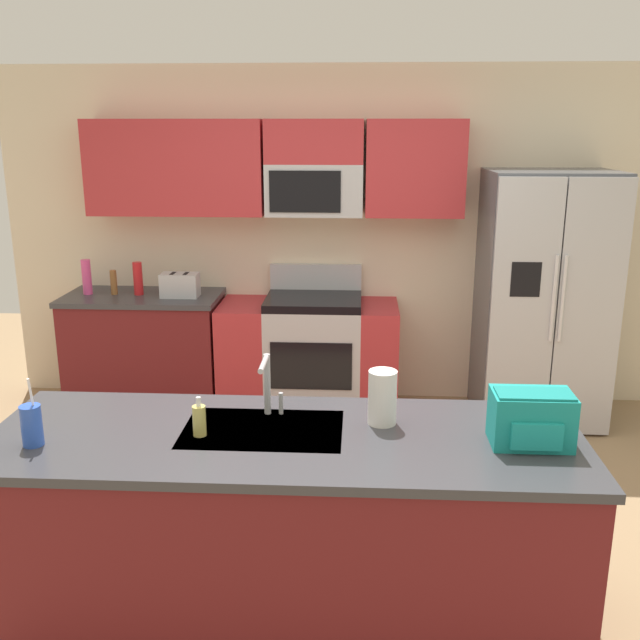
{
  "coord_description": "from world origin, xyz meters",
  "views": [
    {
      "loc": [
        0.19,
        -3.39,
        2.15
      ],
      "look_at": [
        -0.03,
        0.6,
        1.05
      ],
      "focal_mm": 39.69,
      "sensor_mm": 36.0,
      "label": 1
    }
  ],
  "objects_px": {
    "pepper_mill": "(114,282)",
    "bottle_pink": "(87,277)",
    "bottle_red": "(138,279)",
    "backpack": "(532,417)",
    "soap_dispenser": "(199,420)",
    "range_oven": "(309,354)",
    "sink_faucet": "(268,381)",
    "paper_towel_roll": "(382,397)",
    "refrigerator": "(543,299)",
    "drink_cup_blue": "(32,425)",
    "toaster": "(180,285)"
  },
  "relations": [
    {
      "from": "range_oven",
      "to": "paper_towel_roll",
      "type": "bearing_deg",
      "value": -78.17
    },
    {
      "from": "sink_faucet",
      "to": "pepper_mill",
      "type": "bearing_deg",
      "value": 123.01
    },
    {
      "from": "toaster",
      "to": "backpack",
      "type": "height_order",
      "value": "backpack"
    },
    {
      "from": "refrigerator",
      "to": "bottle_pink",
      "type": "height_order",
      "value": "refrigerator"
    },
    {
      "from": "toaster",
      "to": "drink_cup_blue",
      "type": "bearing_deg",
      "value": -89.06
    },
    {
      "from": "bottle_red",
      "to": "paper_towel_roll",
      "type": "height_order",
      "value": "bottle_red"
    },
    {
      "from": "refrigerator",
      "to": "toaster",
      "type": "distance_m",
      "value": 2.7
    },
    {
      "from": "drink_cup_blue",
      "to": "bottle_pink",
      "type": "bearing_deg",
      "value": 106.44
    },
    {
      "from": "bottle_pink",
      "to": "drink_cup_blue",
      "type": "distance_m",
      "value": 2.74
    },
    {
      "from": "bottle_red",
      "to": "paper_towel_roll",
      "type": "xyz_separation_m",
      "value": [
        1.8,
        -2.33,
        -0.01
      ]
    },
    {
      "from": "bottle_pink",
      "to": "sink_faucet",
      "type": "distance_m",
      "value": 2.84
    },
    {
      "from": "sink_faucet",
      "to": "toaster",
      "type": "bearing_deg",
      "value": 113.18
    },
    {
      "from": "pepper_mill",
      "to": "bottle_pink",
      "type": "height_order",
      "value": "bottle_pink"
    },
    {
      "from": "paper_towel_roll",
      "to": "backpack",
      "type": "relative_size",
      "value": 0.75
    },
    {
      "from": "backpack",
      "to": "paper_towel_roll",
      "type": "bearing_deg",
      "value": 163.35
    },
    {
      "from": "bottle_pink",
      "to": "backpack",
      "type": "xyz_separation_m",
      "value": [
        2.79,
        -2.51,
        -0.02
      ]
    },
    {
      "from": "range_oven",
      "to": "bottle_pink",
      "type": "xyz_separation_m",
      "value": [
        -1.7,
        -0.0,
        0.59
      ]
    },
    {
      "from": "toaster",
      "to": "bottle_pink",
      "type": "xyz_separation_m",
      "value": [
        -0.73,
        0.05,
        0.04
      ]
    },
    {
      "from": "pepper_mill",
      "to": "sink_faucet",
      "type": "distance_m",
      "value": 2.72
    },
    {
      "from": "range_oven",
      "to": "bottle_red",
      "type": "relative_size",
      "value": 5.4
    },
    {
      "from": "drink_cup_blue",
      "to": "backpack",
      "type": "xyz_separation_m",
      "value": [
        2.01,
        0.12,
        0.03
      ]
    },
    {
      "from": "soap_dispenser",
      "to": "backpack",
      "type": "height_order",
      "value": "backpack"
    },
    {
      "from": "range_oven",
      "to": "pepper_mill",
      "type": "distance_m",
      "value": 1.6
    },
    {
      "from": "backpack",
      "to": "soap_dispenser",
      "type": "bearing_deg",
      "value": 179.58
    },
    {
      "from": "bottle_pink",
      "to": "soap_dispenser",
      "type": "xyz_separation_m",
      "value": [
        1.43,
        -2.5,
        -0.07
      ]
    },
    {
      "from": "pepper_mill",
      "to": "bottle_red",
      "type": "xyz_separation_m",
      "value": [
        0.19,
        0.0,
        0.03
      ]
    },
    {
      "from": "paper_towel_roll",
      "to": "backpack",
      "type": "bearing_deg",
      "value": -16.65
    },
    {
      "from": "pepper_mill",
      "to": "range_oven",
      "type": "bearing_deg",
      "value": 0.1
    },
    {
      "from": "soap_dispenser",
      "to": "backpack",
      "type": "bearing_deg",
      "value": -0.42
    },
    {
      "from": "drink_cup_blue",
      "to": "paper_towel_roll",
      "type": "relative_size",
      "value": 1.21
    },
    {
      "from": "bottle_red",
      "to": "backpack",
      "type": "relative_size",
      "value": 0.79
    },
    {
      "from": "bottle_pink",
      "to": "drink_cup_blue",
      "type": "relative_size",
      "value": 0.92
    },
    {
      "from": "toaster",
      "to": "sink_faucet",
      "type": "relative_size",
      "value": 0.99
    },
    {
      "from": "refrigerator",
      "to": "paper_towel_roll",
      "type": "xyz_separation_m",
      "value": [
        -1.24,
        -2.26,
        0.09
      ]
    },
    {
      "from": "bottle_red",
      "to": "sink_faucet",
      "type": "distance_m",
      "value": 2.62
    },
    {
      "from": "range_oven",
      "to": "bottle_pink",
      "type": "height_order",
      "value": "bottle_pink"
    },
    {
      "from": "bottle_red",
      "to": "backpack",
      "type": "height_order",
      "value": "bottle_red"
    },
    {
      "from": "bottle_pink",
      "to": "pepper_mill",
      "type": "bearing_deg",
      "value": 0.47
    },
    {
      "from": "pepper_mill",
      "to": "soap_dispenser",
      "type": "xyz_separation_m",
      "value": [
        1.22,
        -2.5,
        -0.03
      ]
    },
    {
      "from": "refrigerator",
      "to": "drink_cup_blue",
      "type": "height_order",
      "value": "refrigerator"
    },
    {
      "from": "bottle_pink",
      "to": "backpack",
      "type": "bearing_deg",
      "value": -41.99
    },
    {
      "from": "bottle_pink",
      "to": "paper_towel_roll",
      "type": "relative_size",
      "value": 1.12
    },
    {
      "from": "bottle_red",
      "to": "bottle_pink",
      "type": "height_order",
      "value": "bottle_pink"
    },
    {
      "from": "toaster",
      "to": "sink_faucet",
      "type": "height_order",
      "value": "sink_faucet"
    },
    {
      "from": "toaster",
      "to": "bottle_red",
      "type": "xyz_separation_m",
      "value": [
        -0.34,
        0.05,
        0.04
      ]
    },
    {
      "from": "refrigerator",
      "to": "toaster",
      "type": "relative_size",
      "value": 6.61
    },
    {
      "from": "refrigerator",
      "to": "soap_dispenser",
      "type": "xyz_separation_m",
      "value": [
        -2.01,
        -2.43,
        0.04
      ]
    },
    {
      "from": "range_oven",
      "to": "soap_dispenser",
      "type": "relative_size",
      "value": 8.0
    },
    {
      "from": "soap_dispenser",
      "to": "paper_towel_roll",
      "type": "relative_size",
      "value": 0.71
    },
    {
      "from": "sink_faucet",
      "to": "paper_towel_roll",
      "type": "xyz_separation_m",
      "value": [
        0.5,
        -0.05,
        -0.05
      ]
    }
  ]
}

